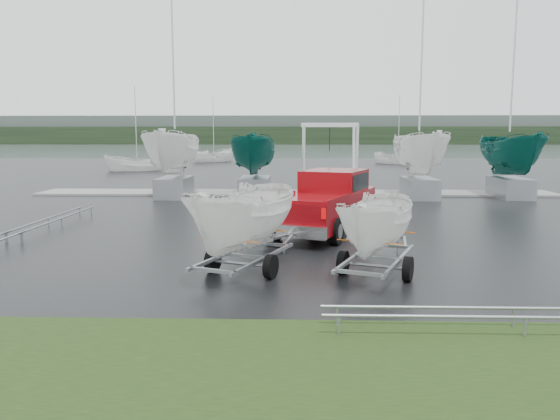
# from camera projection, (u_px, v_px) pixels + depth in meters

# --- Properties ---
(ground_plane) EXTENTS (120.00, 120.00, 0.00)m
(ground_plane) POSITION_uv_depth(u_px,v_px,m) (295.00, 234.00, 19.18)
(ground_plane) COLOR black
(ground_plane) RESTS_ON ground
(lake) EXTENTS (300.00, 300.00, 0.00)m
(lake) POSITION_uv_depth(u_px,v_px,m) (297.00, 150.00, 118.18)
(lake) COLOR gray
(lake) RESTS_ON ground
(grass_verge) EXTENTS (40.00, 40.00, 0.00)m
(grass_verge) POSITION_uv_depth(u_px,v_px,m) (292.00, 364.00, 8.29)
(grass_verge) COLOR black
(grass_verge) RESTS_ON ground
(dock) EXTENTS (30.00, 3.00, 0.12)m
(dock) POSITION_uv_depth(u_px,v_px,m) (296.00, 193.00, 32.04)
(dock) COLOR gray
(dock) RESTS_ON ground
(treeline) EXTENTS (300.00, 8.00, 6.00)m
(treeline) POSITION_uv_depth(u_px,v_px,m) (297.00, 136.00, 187.06)
(treeline) COLOR black
(treeline) RESTS_ON ground
(far_hill) EXTENTS (300.00, 6.00, 10.00)m
(far_hill) POSITION_uv_depth(u_px,v_px,m) (297.00, 130.00, 194.70)
(far_hill) COLOR #4C5651
(far_hill) RESTS_ON ground
(pickup_truck) EXTENTS (4.35, 6.82, 2.15)m
(pickup_truck) POSITION_uv_depth(u_px,v_px,m) (328.00, 200.00, 19.71)
(pickup_truck) COLOR maroon
(pickup_truck) RESTS_ON ground
(trailer_hitched) EXTENTS (2.39, 3.78, 5.13)m
(trailer_hitched) POSITION_uv_depth(u_px,v_px,m) (244.00, 163.00, 13.30)
(trailer_hitched) COLOR gray
(trailer_hitched) RESTS_ON ground
(trailer_parked) EXTENTS (2.43, 3.78, 4.49)m
(trailer_parked) POSITION_uv_depth(u_px,v_px,m) (379.00, 177.00, 13.13)
(trailer_parked) COLOR gray
(trailer_parked) RESTS_ON ground
(boat_hoist) EXTENTS (3.30, 2.18, 4.12)m
(boat_hoist) POSITION_uv_depth(u_px,v_px,m) (330.00, 148.00, 31.62)
(boat_hoist) COLOR silver
(boat_hoist) RESTS_ON ground
(keelboat_0) EXTENTS (2.59, 3.20, 10.76)m
(keelboat_0) POSITION_uv_depth(u_px,v_px,m) (173.00, 122.00, 29.71)
(keelboat_0) COLOR gray
(keelboat_0) RESTS_ON ground
(keelboat_1) EXTENTS (2.39, 3.20, 7.45)m
(keelboat_1) POSITION_uv_depth(u_px,v_px,m) (254.00, 128.00, 29.82)
(keelboat_1) COLOR gray
(keelboat_1) RESTS_ON ground
(keelboat_2) EXTENTS (2.50, 3.20, 10.67)m
(keelboat_2) POSITION_uv_depth(u_px,v_px,m) (421.00, 125.00, 29.32)
(keelboat_2) COLOR gray
(keelboat_2) RESTS_ON ground
(keelboat_3) EXTENTS (2.43, 3.20, 10.60)m
(keelboat_3) POSITION_uv_depth(u_px,v_px,m) (514.00, 127.00, 29.48)
(keelboat_3) COLOR gray
(keelboat_3) RESTS_ON ground
(mast_rack_0) EXTENTS (0.56, 6.50, 0.06)m
(mast_rack_0) POSITION_uv_depth(u_px,v_px,m) (55.00, 218.00, 20.40)
(mast_rack_0) COLOR gray
(mast_rack_0) RESTS_ON ground
(mast_rack_2) EXTENTS (7.00, 0.56, 0.06)m
(mast_rack_2) POSITION_uv_depth(u_px,v_px,m) (520.00, 313.00, 9.61)
(mast_rack_2) COLOR gray
(mast_rack_2) RESTS_ON ground
(moored_boat_0) EXTENTS (2.97, 2.93, 11.06)m
(moored_boat_0) POSITION_uv_depth(u_px,v_px,m) (138.00, 171.00, 52.01)
(moored_boat_0) COLOR white
(moored_boat_0) RESTS_ON ground
(moored_boat_1) EXTENTS (3.59, 3.60, 11.34)m
(moored_boat_1) POSITION_uv_depth(u_px,v_px,m) (214.00, 162.00, 68.96)
(moored_boat_1) COLOR white
(moored_boat_1) RESTS_ON ground
(moored_boat_2) EXTENTS (3.43, 3.42, 11.19)m
(moored_boat_2) POSITION_uv_depth(u_px,v_px,m) (398.00, 164.00, 63.86)
(moored_boat_2) COLOR white
(moored_boat_2) RESTS_ON ground
(moored_boat_3) EXTENTS (3.17, 3.21, 11.34)m
(moored_boat_3) POSITION_uv_depth(u_px,v_px,m) (419.00, 159.00, 76.54)
(moored_boat_3) COLOR white
(moored_boat_3) RESTS_ON ground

